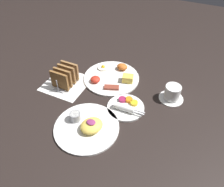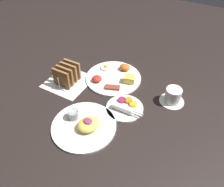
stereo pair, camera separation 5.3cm
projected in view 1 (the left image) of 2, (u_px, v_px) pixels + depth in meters
name	position (u px, v px, depth m)	size (l,w,h in m)	color
ground_plane	(102.00, 98.00, 1.09)	(3.00, 3.00, 0.00)	black
napkin_flat	(66.00, 84.00, 1.17)	(0.22, 0.22, 0.00)	white
plate_breakfast	(112.00, 77.00, 1.19)	(0.30, 0.30, 0.05)	white
plate_condiments	(126.00, 107.00, 1.03)	(0.19, 0.18, 0.04)	white
plate_foreground	(87.00, 126.00, 0.94)	(0.28, 0.28, 0.06)	white
toast_rack	(65.00, 76.00, 1.13)	(0.10, 0.15, 0.10)	#B7B7BC
coffee_cup	(172.00, 93.00, 1.06)	(0.12, 0.12, 0.08)	white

